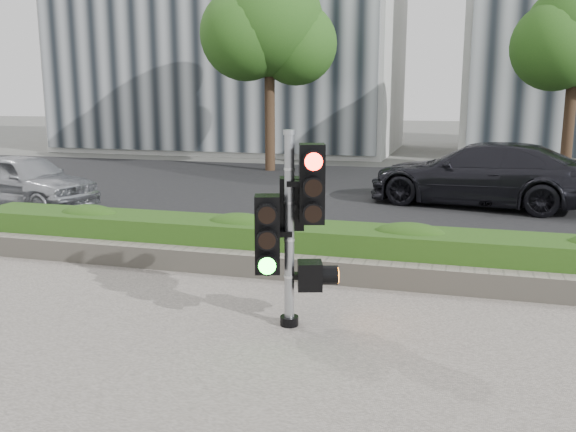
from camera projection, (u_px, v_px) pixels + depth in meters
The scene contains 10 objects.
ground at pixel (261, 327), 7.24m from camera, with size 120.00×120.00×0.00m, color #51514C.
road at pixel (377, 195), 16.66m from camera, with size 60.00×13.00×0.02m, color black.
curb at pixel (321, 256), 10.20m from camera, with size 60.00×0.25×0.12m, color gray.
stone_wall at pixel (302, 268), 8.99m from camera, with size 12.00×0.32×0.34m, color gray.
hedge at pixel (312, 247), 9.57m from camera, with size 12.00×1.00×0.68m, color #457925.
tree_left at pixel (269, 26), 21.20m from camera, with size 4.61×4.03×7.34m.
tree_right at pixel (575, 39), 19.54m from camera, with size 4.10×3.58×6.53m.
traffic_signal at pixel (292, 220), 7.02m from camera, with size 0.84×0.71×2.30m.
car_silver at pixel (25, 180), 14.77m from camera, with size 1.54×3.83×1.31m, color #A7A9AE.
car_dark at pixel (480, 174), 14.96m from camera, with size 2.19×5.38×1.56m, color black.
Camera 1 is at (2.19, -6.49, 2.72)m, focal length 38.00 mm.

